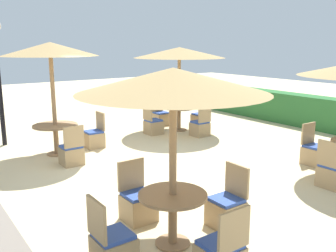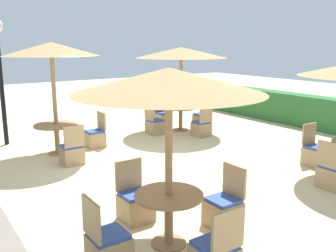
{
  "view_description": "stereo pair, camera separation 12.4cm",
  "coord_description": "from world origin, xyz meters",
  "px_view_note": "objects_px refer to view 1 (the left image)",
  "views": [
    {
      "loc": [
        6.6,
        -4.12,
        2.7
      ],
      "look_at": [
        0.0,
        0.6,
        0.9
      ],
      "focal_mm": 40.0,
      "sensor_mm": 36.0,
      "label": 1
    },
    {
      "loc": [
        6.67,
        -4.02,
        2.7
      ],
      "look_at": [
        0.0,
        0.6,
        0.9
      ],
      "focal_mm": 40.0,
      "sensor_mm": 36.0,
      "label": 2
    }
  ],
  "objects_px": {
    "patio_chair_back_right_west": "(314,153)",
    "patio_chair_front_right_west": "(138,204)",
    "patio_chair_back_right_south": "(332,174)",
    "patio_chair_front_left_north": "(94,138)",
    "parasol_back_left": "(179,53)",
    "patio_chair_back_left_west": "(161,117)",
    "round_table_back_left": "(179,113)",
    "patio_chair_back_left_north": "(200,119)",
    "parasol_front_right": "(173,81)",
    "parasol_front_left": "(50,50)",
    "patio_chair_front_left_east": "(72,153)",
    "round_table_front_left": "(56,131)",
    "round_table_front_right": "(173,207)",
    "patio_chair_back_left_south": "(153,126)",
    "patio_chair_front_right_south": "(112,248)",
    "patio_chair_back_left_east": "(200,127)",
    "patio_chair_front_right_north": "(227,209)"
  },
  "relations": [
    {
      "from": "patio_chair_back_left_south",
      "to": "patio_chair_front_right_west",
      "type": "relative_size",
      "value": 1.0
    },
    {
      "from": "parasol_back_left",
      "to": "round_table_front_left",
      "type": "relative_size",
      "value": 2.59
    },
    {
      "from": "parasol_front_right",
      "to": "patio_chair_front_right_south",
      "type": "height_order",
      "value": "parasol_front_right"
    },
    {
      "from": "patio_chair_back_left_west",
      "to": "patio_chair_back_right_south",
      "type": "distance_m",
      "value": 6.53
    },
    {
      "from": "patio_chair_back_right_west",
      "to": "parasol_front_left",
      "type": "height_order",
      "value": "parasol_front_left"
    },
    {
      "from": "patio_chair_front_left_north",
      "to": "round_table_back_left",
      "type": "bearing_deg",
      "value": -84.82
    },
    {
      "from": "patio_chair_back_left_south",
      "to": "patio_chair_front_left_east",
      "type": "xyz_separation_m",
      "value": [
        1.39,
        -3.12,
        0.0
      ]
    },
    {
      "from": "patio_chair_back_left_west",
      "to": "round_table_front_left",
      "type": "distance_m",
      "value": 4.26
    },
    {
      "from": "patio_chair_back_left_west",
      "to": "patio_chair_front_right_north",
      "type": "distance_m",
      "value": 7.24
    },
    {
      "from": "round_table_back_left",
      "to": "patio_chair_back_left_north",
      "type": "relative_size",
      "value": 1.06
    },
    {
      "from": "patio_chair_back_left_south",
      "to": "patio_chair_front_right_south",
      "type": "relative_size",
      "value": 1.0
    },
    {
      "from": "patio_chair_back_left_north",
      "to": "patio_chair_front_right_west",
      "type": "xyz_separation_m",
      "value": [
        4.54,
        -5.15,
        0.0
      ]
    },
    {
      "from": "patio_chair_back_right_south",
      "to": "round_table_front_left",
      "type": "distance_m",
      "value": 6.3
    },
    {
      "from": "patio_chair_front_right_north",
      "to": "patio_chair_front_left_north",
      "type": "distance_m",
      "value": 5.22
    },
    {
      "from": "round_table_back_left",
      "to": "patio_chair_front_left_east",
      "type": "height_order",
      "value": "patio_chair_front_left_east"
    },
    {
      "from": "round_table_front_left",
      "to": "patio_chair_back_left_north",
      "type": "bearing_deg",
      "value": 93.83
    },
    {
      "from": "patio_chair_back_right_west",
      "to": "patio_chair_front_right_west",
      "type": "bearing_deg",
      "value": 0.32
    },
    {
      "from": "round_table_front_right",
      "to": "patio_chair_front_right_west",
      "type": "distance_m",
      "value": 0.95
    },
    {
      "from": "round_table_front_right",
      "to": "patio_chair_back_left_south",
      "type": "bearing_deg",
      "value": 149.02
    },
    {
      "from": "patio_chair_front_left_east",
      "to": "patio_chair_back_left_east",
      "type": "bearing_deg",
      "value": 5.02
    },
    {
      "from": "patio_chair_back_left_south",
      "to": "patio_chair_back_right_south",
      "type": "height_order",
      "value": "same"
    },
    {
      "from": "parasol_back_left",
      "to": "patio_chair_back_left_west",
      "type": "distance_m",
      "value": 2.37
    },
    {
      "from": "round_table_back_left",
      "to": "patio_chair_back_left_west",
      "type": "distance_m",
      "value": 1.03
    },
    {
      "from": "patio_chair_back_left_north",
      "to": "round_table_front_right",
      "type": "distance_m",
      "value": 7.49
    },
    {
      "from": "round_table_back_left",
      "to": "patio_chair_front_right_south",
      "type": "bearing_deg",
      "value": -43.43
    },
    {
      "from": "patio_chair_back_right_south",
      "to": "patio_chair_front_left_north",
      "type": "distance_m",
      "value": 5.82
    },
    {
      "from": "patio_chair_back_left_south",
      "to": "round_table_front_left",
      "type": "distance_m",
      "value": 3.16
    },
    {
      "from": "patio_chair_front_left_east",
      "to": "patio_chair_front_right_west",
      "type": "bearing_deg",
      "value": -93.38
    },
    {
      "from": "patio_chair_front_left_north",
      "to": "patio_chair_front_left_east",
      "type": "bearing_deg",
      "value": 135.36
    },
    {
      "from": "patio_chair_back_left_east",
      "to": "parasol_front_right",
      "type": "relative_size",
      "value": 0.38
    },
    {
      "from": "patio_chair_front_right_north",
      "to": "patio_chair_front_right_west",
      "type": "relative_size",
      "value": 1.0
    },
    {
      "from": "parasol_front_right",
      "to": "parasol_front_left",
      "type": "relative_size",
      "value": 0.9
    },
    {
      "from": "patio_chair_back_left_west",
      "to": "parasol_front_right",
      "type": "xyz_separation_m",
      "value": [
        6.43,
        -4.22,
        1.97
      ]
    },
    {
      "from": "patio_chair_front_right_north",
      "to": "patio_chair_front_right_south",
      "type": "height_order",
      "value": "same"
    },
    {
      "from": "patio_chair_back_left_east",
      "to": "parasol_front_right",
      "type": "bearing_deg",
      "value": -133.85
    },
    {
      "from": "patio_chair_front_left_north",
      "to": "patio_chair_front_left_east",
      "type": "xyz_separation_m",
      "value": [
        1.05,
        -1.04,
        0.0
      ]
    },
    {
      "from": "parasol_back_left",
      "to": "patio_chair_back_right_south",
      "type": "relative_size",
      "value": 3.01
    },
    {
      "from": "round_table_back_left",
      "to": "patio_chair_back_left_east",
      "type": "bearing_deg",
      "value": 3.43
    },
    {
      "from": "patio_chair_front_left_north",
      "to": "patio_chair_back_left_south",
      "type": "bearing_deg",
      "value": -80.94
    },
    {
      "from": "patio_chair_back_right_south",
      "to": "patio_chair_front_left_north",
      "type": "xyz_separation_m",
      "value": [
        -5.25,
        -2.5,
        0.0
      ]
    },
    {
      "from": "patio_chair_front_right_west",
      "to": "parasol_back_left",
      "type": "bearing_deg",
      "value": -133.12
    },
    {
      "from": "patio_chair_back_left_east",
      "to": "patio_chair_front_right_south",
      "type": "distance_m",
      "value": 6.88
    },
    {
      "from": "round_table_back_left",
      "to": "patio_chair_front_left_east",
      "type": "xyz_separation_m",
      "value": [
        1.33,
        -4.06,
        -0.31
      ]
    },
    {
      "from": "round_table_front_left",
      "to": "parasol_front_right",
      "type": "bearing_deg",
      "value": -2.04
    },
    {
      "from": "patio_chair_back_right_south",
      "to": "patio_chair_front_right_west",
      "type": "xyz_separation_m",
      "value": [
        -0.99,
        -3.73,
        0.0
      ]
    },
    {
      "from": "patio_chair_front_right_south",
      "to": "patio_chair_back_left_north",
      "type": "bearing_deg",
      "value": 132.0
    },
    {
      "from": "patio_chair_front_right_south",
      "to": "patio_chair_front_right_west",
      "type": "bearing_deg",
      "value": 135.07
    },
    {
      "from": "parasol_back_left",
      "to": "patio_chair_back_left_west",
      "type": "relative_size",
      "value": 3.01
    },
    {
      "from": "patio_chair_back_right_south",
      "to": "patio_chair_front_left_east",
      "type": "height_order",
      "value": "same"
    },
    {
      "from": "patio_chair_back_left_west",
      "to": "parasol_front_left",
      "type": "relative_size",
      "value": 0.34
    }
  ]
}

